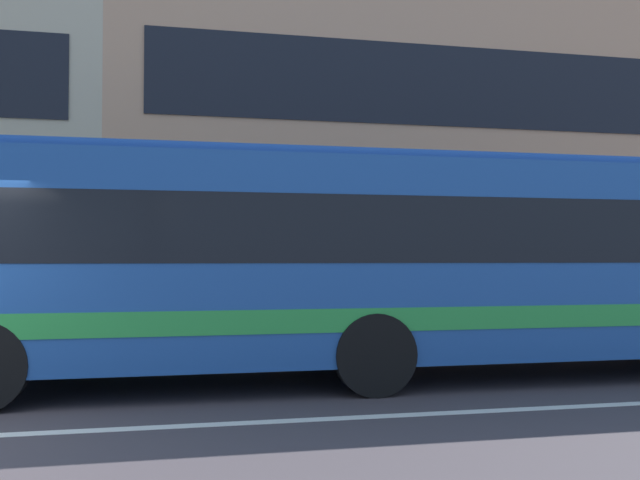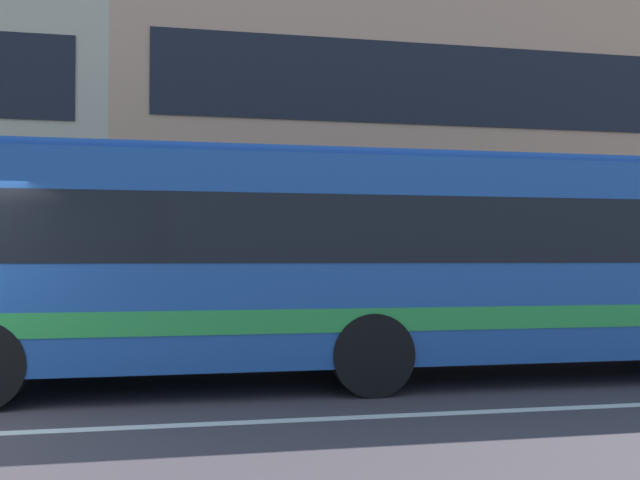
{
  "view_description": "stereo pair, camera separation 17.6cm",
  "coord_description": "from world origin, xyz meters",
  "views": [
    {
      "loc": [
        2.94,
        -6.63,
        1.66
      ],
      "look_at": [
        4.8,
        2.6,
        1.92
      ],
      "focal_mm": 36.7,
      "sensor_mm": 36.0,
      "label": 1
    },
    {
      "loc": [
        3.11,
        -6.67,
        1.66
      ],
      "look_at": [
        4.8,
        2.6,
        1.92
      ],
      "focal_mm": 36.7,
      "sensor_mm": 36.0,
      "label": 2
    }
  ],
  "objects": [
    {
      "name": "apartment_block_right",
      "position": [
        12.93,
        13.77,
        5.37
      ],
      "size": [
        24.08,
        8.4,
        10.74
      ],
      "color": "tan",
      "rests_on": "ground_plane"
    },
    {
      "name": "transit_bus",
      "position": [
        5.92,
        2.18,
        1.67
      ],
      "size": [
        12.36,
        2.71,
        3.03
      ],
      "color": "#1E4C94",
      "rests_on": "ground_plane"
    }
  ]
}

